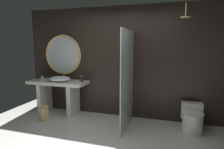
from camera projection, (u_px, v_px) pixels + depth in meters
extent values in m
cube|color=black|center=(120.00, 62.00, 4.60)|extent=(4.80, 0.10, 2.60)
cube|color=silver|center=(58.00, 82.00, 4.77)|extent=(1.46, 0.59, 0.07)
cube|color=silver|center=(45.00, 97.00, 4.96)|extent=(0.10, 0.50, 0.77)
cube|color=silver|center=(73.00, 100.00, 4.72)|extent=(0.10, 0.50, 0.77)
ellipsoid|color=white|center=(60.00, 79.00, 4.72)|extent=(0.54, 0.45, 0.12)
cylinder|color=tan|center=(64.00, 75.00, 4.90)|extent=(0.02, 0.02, 0.24)
cylinder|color=tan|center=(63.00, 71.00, 4.83)|extent=(0.02, 0.11, 0.02)
cylinder|color=silver|center=(42.00, 78.00, 4.95)|extent=(0.07, 0.07, 0.09)
cylinder|color=#282D28|center=(82.00, 79.00, 4.60)|extent=(0.06, 0.06, 0.14)
cylinder|color=tan|center=(82.00, 76.00, 4.59)|extent=(0.03, 0.03, 0.02)
torus|color=tan|center=(63.00, 55.00, 4.93)|extent=(1.02, 0.06, 1.02)
cylinder|color=#B2BCC1|center=(63.00, 55.00, 4.94)|extent=(0.92, 0.01, 0.92)
cube|color=silver|center=(127.00, 80.00, 3.97)|extent=(0.02, 1.13, 2.02)
cylinder|color=tan|center=(186.00, 9.00, 3.57)|extent=(0.02, 0.02, 0.26)
cylinder|color=tan|center=(185.00, 17.00, 3.60)|extent=(0.19, 0.19, 0.02)
cylinder|color=white|center=(192.00, 123.00, 3.79)|extent=(0.39, 0.39, 0.40)
ellipsoid|color=white|center=(193.00, 113.00, 3.76)|extent=(0.41, 0.44, 0.02)
cube|color=white|center=(192.00, 110.00, 4.03)|extent=(0.42, 0.19, 0.33)
cylinder|color=tan|center=(44.00, 114.00, 4.42)|extent=(0.20, 0.20, 0.31)
ellipsoid|color=tan|center=(44.00, 106.00, 4.39)|extent=(0.20, 0.20, 0.06)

